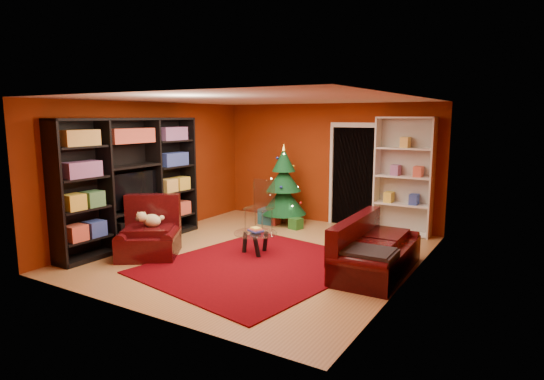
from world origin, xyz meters
The scene contains 18 objects.
floor centered at (0.00, 0.00, -0.03)m, with size 5.00×5.50×0.05m, color #B07D47.
ceiling centered at (0.00, 0.00, 2.62)m, with size 5.00×5.50×0.05m, color silver.
wall_back centered at (0.00, 2.77, 1.30)m, with size 5.00×0.05×2.60m, color maroon.
wall_left centered at (-2.52, 0.00, 1.30)m, with size 0.05×5.50×2.60m, color maroon.
wall_right centered at (2.52, 0.00, 1.30)m, with size 0.05×5.50×2.60m, color maroon.
doorway centered at (0.60, 2.73, 1.05)m, with size 1.06×0.60×2.16m, color black, non-canonical shape.
rug centered at (0.32, -0.60, 0.01)m, with size 2.75×3.21×0.02m, color #5C0208.
media_unit centered at (-2.27, -0.75, 1.15)m, with size 0.46×3.00×2.30m, color black, non-canonical shape.
christmas_tree centered at (-0.76, 2.15, 0.86)m, with size 0.99×0.99×1.77m, color #0C411E, non-canonical shape.
gift_box_teal centered at (-1.04, 1.95, 0.17)m, with size 0.33×0.33×0.33m, color #1E5E75.
gift_box_green centered at (-0.29, 1.83, 0.12)m, with size 0.23×0.23×0.23m, color #20621F.
gift_box_red centered at (-0.89, 1.93, 0.11)m, with size 0.22×0.22×0.22m, color maroon.
white_bookshelf centered at (1.71, 2.57, 1.16)m, with size 1.10×0.40×2.38m, color white, non-canonical shape.
armchair centered at (-1.52, -1.08, 0.40)m, with size 1.03×1.03×0.80m, color black, non-canonical shape.
dog centered at (-1.50, -1.01, 0.60)m, with size 0.40×0.30×0.26m, color beige, non-canonical shape.
sofa centered at (2.02, 0.11, 0.42)m, with size 1.94×0.87×0.83m, color black, non-canonical shape.
coffee_table centered at (-0.04, -0.07, 0.20)m, with size 0.75×0.75×0.47m, color gray, non-canonical shape.
acrylic_chair centered at (-0.84, 1.27, 0.47)m, with size 0.48×0.53×0.95m, color #66605B, non-canonical shape.
Camera 1 is at (4.08, -6.33, 2.34)m, focal length 30.00 mm.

